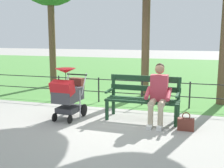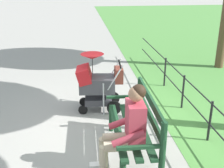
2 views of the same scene
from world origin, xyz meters
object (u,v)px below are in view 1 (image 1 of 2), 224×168
(park_bench, at_px, (143,96))
(stroller, at_px, (68,93))
(person_on_bench, at_px, (158,92))
(handbag, at_px, (186,124))

(park_bench, xyz_separation_m, stroller, (1.61, 0.48, 0.07))
(person_on_bench, bearing_deg, park_bench, -32.17)
(stroller, relative_size, handbag, 3.11)
(stroller, bearing_deg, handbag, 179.05)
(person_on_bench, bearing_deg, stroller, 7.44)
(park_bench, distance_m, handbag, 1.15)
(stroller, bearing_deg, person_on_bench, -172.56)
(handbag, bearing_deg, person_on_bench, -26.74)
(person_on_bench, height_order, handbag, person_on_bench)
(handbag, bearing_deg, stroller, -0.95)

